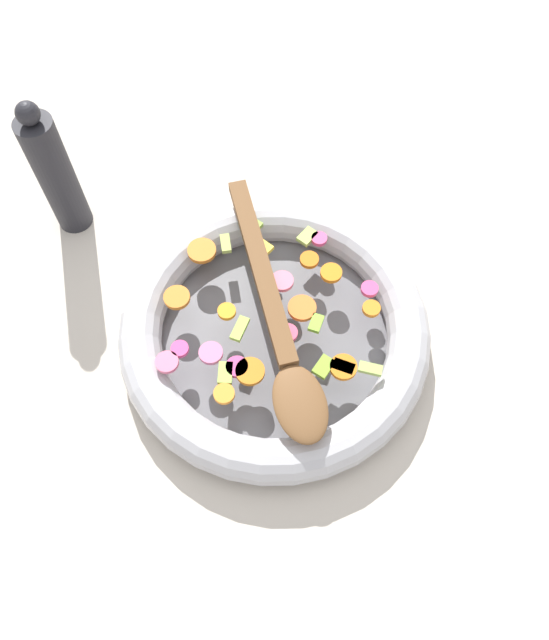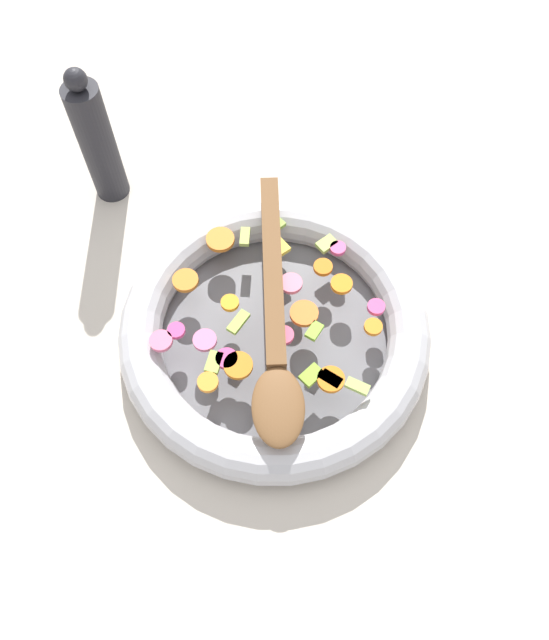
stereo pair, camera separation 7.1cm
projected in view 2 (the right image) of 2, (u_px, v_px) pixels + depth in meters
ground_plane at (274, 339)px, 0.75m from camera, size 4.00×4.00×0.00m
skillet at (274, 331)px, 0.73m from camera, size 0.37×0.37×0.05m
chopped_vegetables at (268, 310)px, 0.71m from camera, size 0.27×0.28×0.01m
wooden_spoon at (275, 328)px, 0.69m from camera, size 0.24×0.30×0.01m
pepper_mill at (97, 141)px, 0.78m from camera, size 0.04×0.04×0.20m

